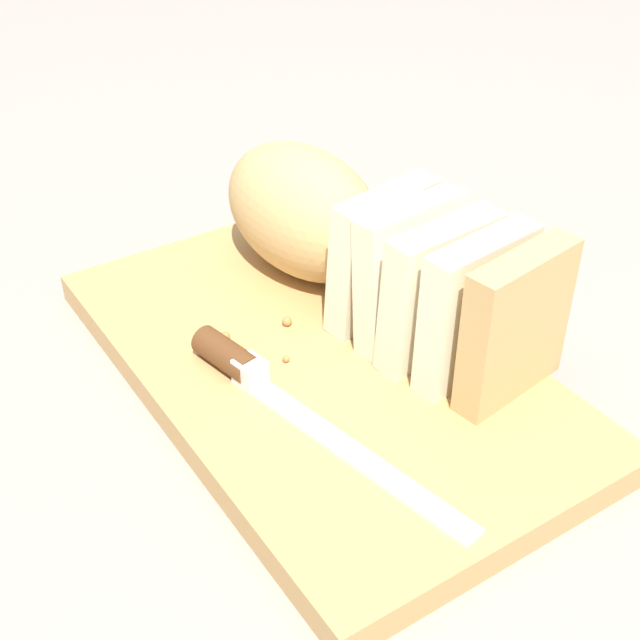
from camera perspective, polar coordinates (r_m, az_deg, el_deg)
The scene contains 8 objects.
ground_plane at distance 0.65m, azimuth 0.00°, elevation -3.78°, with size 3.00×3.00×0.00m, color gray.
cutting_board at distance 0.64m, azimuth 0.00°, elevation -3.01°, with size 0.41×0.24×0.02m, color tan.
bread_loaf at distance 0.66m, azimuth 2.35°, elevation 5.15°, with size 0.31×0.12×0.11m.
bread_knife at distance 0.60m, azimuth -4.12°, elevation -3.84°, with size 0.25×0.06×0.02m.
crumb_near_knife at distance 0.65m, azimuth 2.28°, elevation -0.53°, with size 0.01×0.01×0.01m, color #A8753D.
crumb_near_loaf at distance 0.66m, azimuth -2.29°, elevation -0.13°, with size 0.01×0.01×0.01m, color #A8753D.
crumb_stray_left at distance 0.65m, azimuth -6.22°, elevation -1.09°, with size 0.01×0.01×0.01m, color #A8753D.
crumb_stray_right at distance 0.62m, azimuth -2.23°, elevation -2.56°, with size 0.01×0.01×0.01m, color #A8753D.
Camera 1 is at (0.41, -0.29, 0.41)m, focal length 49.01 mm.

